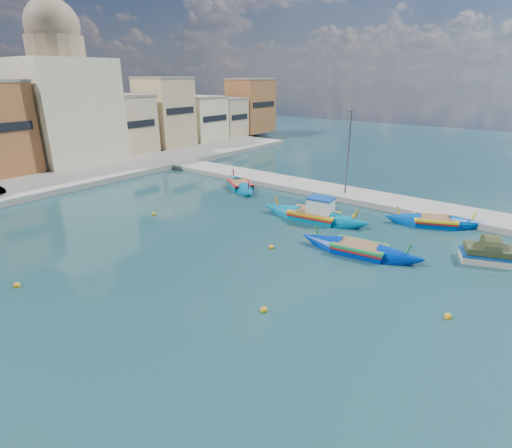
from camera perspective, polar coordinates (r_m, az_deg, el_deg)
ground at (r=21.16m, az=6.35°, el=-10.08°), size 160.00×160.00×0.00m
east_quay at (r=36.51m, az=21.39°, el=2.38°), size 4.00×70.00×0.50m
north_quay at (r=45.35m, az=-30.61°, el=4.33°), size 80.00×8.00×0.60m
north_townhouses at (r=53.83m, az=-28.07°, el=12.06°), size 83.20×7.87×10.19m
church_block at (r=55.61m, az=-25.80°, el=16.19°), size 10.00×10.00×19.10m
quay_street_lamp at (r=37.07m, az=13.01°, el=10.06°), size 1.18×0.16×8.00m
luzzu_turquoise_cabin at (r=31.64m, az=8.31°, el=1.16°), size 2.99×9.47×2.99m
luzzu_cyan_mid at (r=40.39m, az=-2.23°, el=5.45°), size 6.12×7.60×2.36m
luzzu_blue_south at (r=26.35m, az=14.51°, el=-3.62°), size 2.82×8.39×2.38m
luzzu_cyan_south at (r=33.15m, az=24.07°, el=0.23°), size 4.77×7.60×2.33m
tender_near at (r=28.15m, az=30.25°, el=-3.81°), size 2.62×3.47×1.52m
mooring_buoys at (r=25.15m, az=-1.13°, el=-4.53°), size 21.99×23.14×0.36m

